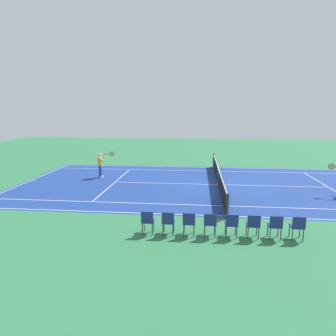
# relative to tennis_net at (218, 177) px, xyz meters

# --- Properties ---
(ground_plane) EXTENTS (60.00, 60.00, 0.00)m
(ground_plane) POSITION_rel_tennis_net_xyz_m (0.00, 0.00, -0.49)
(ground_plane) COLOR #2D7247
(court_slab) EXTENTS (24.20, 11.40, 0.00)m
(court_slab) POSITION_rel_tennis_net_xyz_m (0.00, 0.00, -0.49)
(court_slab) COLOR navy
(court_slab) RESTS_ON ground_plane
(court_line_markings) EXTENTS (23.85, 11.05, 0.01)m
(court_line_markings) POSITION_rel_tennis_net_xyz_m (0.00, 0.00, -0.49)
(court_line_markings) COLOR white
(court_line_markings) RESTS_ON ground_plane
(tennis_net) EXTENTS (0.10, 11.70, 1.08)m
(tennis_net) POSITION_rel_tennis_net_xyz_m (0.00, 0.00, 0.00)
(tennis_net) COLOR #2D2D33
(tennis_net) RESTS_ON ground_plane
(tennis_player_near) EXTENTS (1.01, 0.83, 1.70)m
(tennis_player_near) POSITION_rel_tennis_net_xyz_m (7.71, -1.19, 0.44)
(tennis_player_near) COLOR navy
(tennis_player_near) RESTS_ON ground_plane
(tennis_ball) EXTENTS (0.07, 0.07, 0.07)m
(tennis_ball) POSITION_rel_tennis_net_xyz_m (2.92, 3.38, -0.46)
(tennis_ball) COLOR #CCE01E
(tennis_ball) RESTS_ON ground_plane
(spectator_chair_0) EXTENTS (0.44, 0.44, 0.88)m
(spectator_chair_0) POSITION_rel_tennis_net_xyz_m (-2.21, 7.66, 0.03)
(spectator_chair_0) COLOR #38383D
(spectator_chair_0) RESTS_ON ground_plane
(spectator_chair_1) EXTENTS (0.44, 0.44, 0.88)m
(spectator_chair_1) POSITION_rel_tennis_net_xyz_m (-1.46, 7.66, 0.03)
(spectator_chair_1) COLOR #38383D
(spectator_chair_1) RESTS_ON ground_plane
(spectator_chair_2) EXTENTS (0.44, 0.44, 0.88)m
(spectator_chair_2) POSITION_rel_tennis_net_xyz_m (-0.71, 7.66, 0.03)
(spectator_chair_2) COLOR #38383D
(spectator_chair_2) RESTS_ON ground_plane
(spectator_chair_3) EXTENTS (0.44, 0.44, 0.88)m
(spectator_chair_3) POSITION_rel_tennis_net_xyz_m (0.03, 7.66, 0.03)
(spectator_chair_3) COLOR #38383D
(spectator_chair_3) RESTS_ON ground_plane
(spectator_chair_4) EXTENTS (0.44, 0.44, 0.88)m
(spectator_chair_4) POSITION_rel_tennis_net_xyz_m (0.78, 7.66, 0.03)
(spectator_chair_4) COLOR #38383D
(spectator_chair_4) RESTS_ON ground_plane
(spectator_chair_5) EXTENTS (0.44, 0.44, 0.88)m
(spectator_chair_5) POSITION_rel_tennis_net_xyz_m (1.53, 7.66, 0.03)
(spectator_chair_5) COLOR #38383D
(spectator_chair_5) RESTS_ON ground_plane
(spectator_chair_6) EXTENTS (0.44, 0.44, 0.88)m
(spectator_chair_6) POSITION_rel_tennis_net_xyz_m (2.27, 7.66, 0.03)
(spectator_chair_6) COLOR #38383D
(spectator_chair_6) RESTS_ON ground_plane
(spectator_chair_7) EXTENTS (0.44, 0.44, 0.88)m
(spectator_chair_7) POSITION_rel_tennis_net_xyz_m (3.02, 7.66, 0.03)
(spectator_chair_7) COLOR #38383D
(spectator_chair_7) RESTS_ON ground_plane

